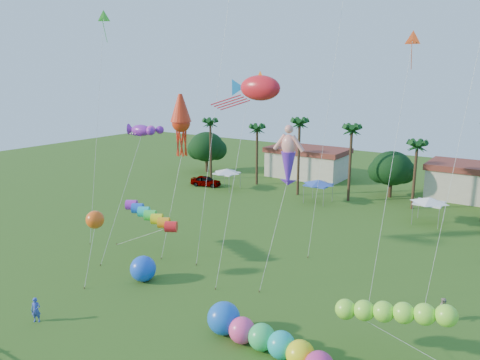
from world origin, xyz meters
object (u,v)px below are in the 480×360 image
Objects in this scene: spectator_a at (36,310)px; blue_ball at (143,269)px; car_a at (206,181)px; spectator_b at (443,310)px; caterpillar_inflatable at (270,342)px.

spectator_a is 0.83× the size of blue_ball.
car_a is 40.02m from spectator_a.
spectator_a is 27.91m from spectator_b.
car_a is 32.71m from blue_ball.
car_a is at bearing -157.11° from spectator_b.
spectator_a is 0.16× the size of caterpillar_inflatable.
car_a is 43.35m from spectator_b.
car_a is 43.53m from caterpillar_inflatable.
blue_ball reaches higher than spectator_b.
caterpillar_inflatable is at bearing -12.52° from blue_ball.
blue_ball is at bearing 175.44° from caterpillar_inflatable.
blue_ball reaches higher than spectator_a.
spectator_b reaches higher than car_a.
caterpillar_inflatable is 14.25m from blue_ball.
blue_ball is (1.37, 8.73, 0.18)m from spectator_a.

